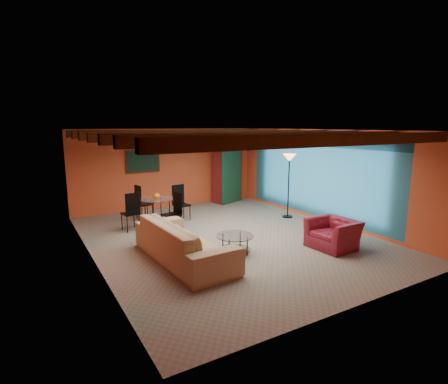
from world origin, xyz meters
TOP-DOWN VIEW (x-y plane):
  - room at (0.00, 0.11)m, footprint 6.52×8.01m
  - sofa at (-1.57, -0.82)m, footprint 1.26×2.92m
  - armchair at (1.72, -1.88)m, footprint 0.97×1.09m
  - coffee_table at (-0.45, -1.04)m, footprint 0.99×0.99m
  - dining_table at (-1.15, 2.01)m, footprint 2.34×2.34m
  - armoire at (2.20, 3.70)m, footprint 1.21×0.89m
  - floor_lamp at (2.65, 0.81)m, footprint 0.52×0.52m
  - ceiling_fan at (0.00, 0.00)m, footprint 1.50×1.50m
  - painting at (-0.90, 3.96)m, footprint 1.05×0.03m
  - potted_plant at (2.20, 3.70)m, footprint 0.39×0.34m
  - vase at (-1.15, 2.01)m, footprint 0.22×0.22m

SIDE VIEW (x-z plane):
  - coffee_table at x=-0.45m, z-range 0.00..0.43m
  - armchair at x=1.72m, z-range 0.00..0.68m
  - sofa at x=-1.57m, z-range 0.00..0.84m
  - dining_table at x=-1.15m, z-range 0.00..1.07m
  - armoire at x=2.20m, z-range 0.00..1.90m
  - floor_lamp at x=2.65m, z-range 0.00..1.97m
  - vase at x=-1.15m, z-range 1.07..1.26m
  - painting at x=-0.90m, z-range 1.32..1.97m
  - potted_plant at x=2.20m, z-range 1.90..2.34m
  - ceiling_fan at x=0.00m, z-range 2.14..2.58m
  - room at x=0.00m, z-range 1.01..3.72m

